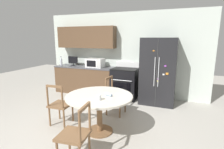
{
  "coord_description": "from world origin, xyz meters",
  "views": [
    {
      "loc": [
        1.68,
        -2.71,
        1.81
      ],
      "look_at": [
        0.2,
        1.15,
        0.95
      ],
      "focal_mm": 28.0,
      "sensor_mm": 36.0,
      "label": 1
    }
  ],
  "objects_px": {
    "counter_bottle": "(61,62)",
    "dining_chair_near": "(75,135)",
    "countertop_tv": "(73,61)",
    "microwave": "(95,63)",
    "refrigerator": "(158,71)",
    "oven_range": "(125,83)",
    "dining_chair_far": "(115,96)",
    "dining_chair_left": "(60,105)",
    "candle_glass": "(99,98)"
  },
  "relations": [
    {
      "from": "refrigerator",
      "to": "dining_chair_near",
      "type": "height_order",
      "value": "refrigerator"
    },
    {
      "from": "dining_chair_near",
      "to": "counter_bottle",
      "type": "bearing_deg",
      "value": 33.22
    },
    {
      "from": "refrigerator",
      "to": "microwave",
      "type": "height_order",
      "value": "refrigerator"
    },
    {
      "from": "counter_bottle",
      "to": "dining_chair_left",
      "type": "height_order",
      "value": "counter_bottle"
    },
    {
      "from": "counter_bottle",
      "to": "dining_chair_near",
      "type": "height_order",
      "value": "counter_bottle"
    },
    {
      "from": "candle_glass",
      "to": "countertop_tv",
      "type": "bearing_deg",
      "value": 131.09
    },
    {
      "from": "dining_chair_far",
      "to": "candle_glass",
      "type": "bearing_deg",
      "value": 9.88
    },
    {
      "from": "refrigerator",
      "to": "countertop_tv",
      "type": "height_order",
      "value": "refrigerator"
    },
    {
      "from": "counter_bottle",
      "to": "dining_chair_near",
      "type": "distance_m",
      "value": 3.87
    },
    {
      "from": "countertop_tv",
      "to": "dining_chair_near",
      "type": "bearing_deg",
      "value": -56.52
    },
    {
      "from": "countertop_tv",
      "to": "counter_bottle",
      "type": "relative_size",
      "value": 1.12
    },
    {
      "from": "refrigerator",
      "to": "candle_glass",
      "type": "xyz_separation_m",
      "value": [
        -0.75,
        -2.28,
        -0.12
      ]
    },
    {
      "from": "refrigerator",
      "to": "microwave",
      "type": "bearing_deg",
      "value": 178.06
    },
    {
      "from": "candle_glass",
      "to": "refrigerator",
      "type": "bearing_deg",
      "value": 71.91
    },
    {
      "from": "microwave",
      "to": "countertop_tv",
      "type": "distance_m",
      "value": 0.89
    },
    {
      "from": "dining_chair_far",
      "to": "refrigerator",
      "type": "bearing_deg",
      "value": 147.09
    },
    {
      "from": "counter_bottle",
      "to": "dining_chair_left",
      "type": "distance_m",
      "value": 2.62
    },
    {
      "from": "oven_range",
      "to": "countertop_tv",
      "type": "distance_m",
      "value": 1.97
    },
    {
      "from": "oven_range",
      "to": "dining_chair_near",
      "type": "bearing_deg",
      "value": -86.79
    },
    {
      "from": "dining_chair_far",
      "to": "dining_chair_near",
      "type": "relative_size",
      "value": 1.0
    },
    {
      "from": "refrigerator",
      "to": "oven_range",
      "type": "bearing_deg",
      "value": 176.45
    },
    {
      "from": "microwave",
      "to": "dining_chair_left",
      "type": "height_order",
      "value": "microwave"
    },
    {
      "from": "dining_chair_near",
      "to": "candle_glass",
      "type": "bearing_deg",
      "value": -11.72
    },
    {
      "from": "dining_chair_left",
      "to": "candle_glass",
      "type": "height_order",
      "value": "dining_chair_left"
    },
    {
      "from": "counter_bottle",
      "to": "candle_glass",
      "type": "distance_m",
      "value": 3.39
    },
    {
      "from": "refrigerator",
      "to": "countertop_tv",
      "type": "relative_size",
      "value": 5.26
    },
    {
      "from": "refrigerator",
      "to": "dining_chair_far",
      "type": "bearing_deg",
      "value": -127.0
    },
    {
      "from": "dining_chair_near",
      "to": "microwave",
      "type": "bearing_deg",
      "value": 14.85
    },
    {
      "from": "counter_bottle",
      "to": "candle_glass",
      "type": "relative_size",
      "value": 3.26
    },
    {
      "from": "candle_glass",
      "to": "oven_range",
      "type": "bearing_deg",
      "value": 95.7
    },
    {
      "from": "oven_range",
      "to": "counter_bottle",
      "type": "height_order",
      "value": "counter_bottle"
    },
    {
      "from": "oven_range",
      "to": "counter_bottle",
      "type": "xyz_separation_m",
      "value": [
        -2.26,
        -0.06,
        0.55
      ]
    },
    {
      "from": "refrigerator",
      "to": "oven_range",
      "type": "distance_m",
      "value": 1.08
    },
    {
      "from": "dining_chair_left",
      "to": "candle_glass",
      "type": "bearing_deg",
      "value": -15.27
    },
    {
      "from": "counter_bottle",
      "to": "dining_chair_far",
      "type": "relative_size",
      "value": 0.34
    },
    {
      "from": "counter_bottle",
      "to": "dining_chair_left",
      "type": "bearing_deg",
      "value": -54.26
    },
    {
      "from": "microwave",
      "to": "dining_chair_near",
      "type": "bearing_deg",
      "value": -68.94
    },
    {
      "from": "dining_chair_near",
      "to": "dining_chair_left",
      "type": "bearing_deg",
      "value": 40.5
    },
    {
      "from": "oven_range",
      "to": "counter_bottle",
      "type": "bearing_deg",
      "value": -178.45
    },
    {
      "from": "countertop_tv",
      "to": "counter_bottle",
      "type": "xyz_separation_m",
      "value": [
        -0.38,
        -0.14,
        -0.05
      ]
    },
    {
      "from": "oven_range",
      "to": "countertop_tv",
      "type": "relative_size",
      "value": 3.11
    },
    {
      "from": "refrigerator",
      "to": "microwave",
      "type": "distance_m",
      "value": 1.98
    },
    {
      "from": "microwave",
      "to": "dining_chair_far",
      "type": "relative_size",
      "value": 0.59
    },
    {
      "from": "dining_chair_left",
      "to": "oven_range",
      "type": "bearing_deg",
      "value": 66.74
    },
    {
      "from": "dining_chair_near",
      "to": "candle_glass",
      "type": "relative_size",
      "value": 9.53
    },
    {
      "from": "oven_range",
      "to": "dining_chair_left",
      "type": "bearing_deg",
      "value": -109.99
    },
    {
      "from": "oven_range",
      "to": "dining_chair_left",
      "type": "relative_size",
      "value": 1.2
    },
    {
      "from": "microwave",
      "to": "dining_chair_near",
      "type": "xyz_separation_m",
      "value": [
        1.17,
        -3.03,
        -0.6
      ]
    },
    {
      "from": "counter_bottle",
      "to": "dining_chair_far",
      "type": "distance_m",
      "value": 2.71
    },
    {
      "from": "refrigerator",
      "to": "dining_chair_far",
      "type": "relative_size",
      "value": 2.03
    }
  ]
}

